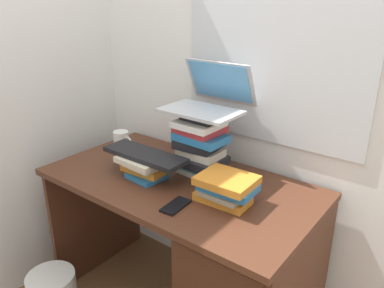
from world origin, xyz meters
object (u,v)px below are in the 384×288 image
book_stack_tall (200,144)px  keyboard (145,155)px  desk (231,272)px  book_stack_side (226,188)px  laptop (209,99)px  cell_phone (176,206)px  book_stack_keyboard_riser (145,165)px  computer_mouse (202,180)px  mug (121,140)px

book_stack_tall → keyboard: book_stack_tall is taller
desk → book_stack_side: 0.41m
laptop → cell_phone: 0.53m
keyboard → book_stack_keyboard_riser: bearing=146.5°
cell_phone → computer_mouse: bearing=94.9°
book_stack_tall → keyboard: (-0.18, -0.19, -0.03)m
desk → book_stack_keyboard_riser: 0.62m
desk → keyboard: bearing=-175.3°
book_stack_tall → computer_mouse: size_ratio=2.89×
desk → cell_phone: (-0.18, -0.16, 0.35)m
computer_mouse → book_stack_tall: bearing=131.9°
book_stack_side → desk: bearing=12.2°
mug → computer_mouse: bearing=-6.6°
book_stack_tall → book_stack_side: book_stack_tall is taller
keyboard → mug: bearing=153.1°
book_stack_keyboard_riser → book_stack_side: (0.43, 0.03, 0.01)m
keyboard → cell_phone: bearing=-23.8°
book_stack_keyboard_riser → laptop: laptop is taller
book_stack_side → laptop: (-0.25, 0.23, 0.29)m
book_stack_side → cell_phone: bearing=-131.6°
mug → cell_phone: 0.72m
book_stack_side → book_stack_tall: bearing=147.1°
computer_mouse → mug: 0.62m
book_stack_keyboard_riser → book_stack_side: book_stack_side is taller
computer_mouse → cell_phone: 0.24m
book_stack_tall → book_stack_keyboard_riser: bearing=-133.3°
mug → keyboard: bearing=-26.5°
mug → cell_phone: (0.65, -0.31, -0.04)m
book_stack_keyboard_riser → mug: (-0.36, 0.18, -0.01)m
mug → book_stack_keyboard_riser: bearing=-26.5°
book_stack_keyboard_riser → cell_phone: size_ratio=1.62×
book_stack_keyboard_riser → desk: bearing=4.5°
computer_mouse → book_stack_side: bearing=-24.1°
keyboard → computer_mouse: keyboard is taller
desk → cell_phone: cell_phone is taller
computer_mouse → mug: size_ratio=0.84×
book_stack_keyboard_riser → keyboard: keyboard is taller
book_stack_tall → mug: bearing=-178.6°
computer_mouse → mug: (-0.61, 0.07, 0.03)m
laptop → cell_phone: (0.11, -0.38, -0.35)m
book_stack_tall → book_stack_side: (0.25, -0.16, -0.08)m
desk → keyboard: (-0.47, -0.04, 0.46)m
desk → computer_mouse: bearing=162.0°
book_stack_keyboard_riser → computer_mouse: book_stack_keyboard_riser is taller
book_stack_tall → laptop: bearing=91.1°
book_stack_tall → cell_phone: (0.11, -0.32, -0.14)m
book_stack_tall → book_stack_keyboard_riser: 0.28m
computer_mouse → cell_phone: computer_mouse is taller
book_stack_tall → computer_mouse: (0.07, -0.08, -0.13)m
keyboard → book_stack_side: bearing=3.7°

